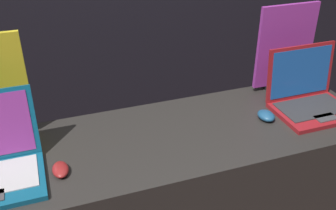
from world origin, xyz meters
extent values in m
ellipsoid|color=maroon|center=(-0.45, 0.19, 0.99)|extent=(0.06, 0.10, 0.03)
cube|color=maroon|center=(0.70, 0.24, 0.98)|extent=(0.35, 0.26, 0.02)
cube|color=#2D2D30|center=(0.70, 0.26, 0.99)|extent=(0.31, 0.18, 0.00)
cube|color=#3F3F42|center=(0.70, 0.16, 0.99)|extent=(0.10, 0.06, 0.00)
cube|color=maroon|center=(0.70, 0.38, 1.12)|extent=(0.35, 0.04, 0.26)
cube|color=#194C99|center=(0.70, 0.37, 1.12)|extent=(0.32, 0.03, 0.23)
ellipsoid|color=navy|center=(0.46, 0.27, 0.99)|extent=(0.07, 0.09, 0.04)
cube|color=black|center=(0.70, 0.52, 0.98)|extent=(0.17, 0.07, 0.02)
cube|color=purple|center=(0.70, 0.52, 1.20)|extent=(0.31, 0.02, 0.41)
camera|label=1|loc=(-0.46, -1.01, 1.91)|focal=42.00mm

